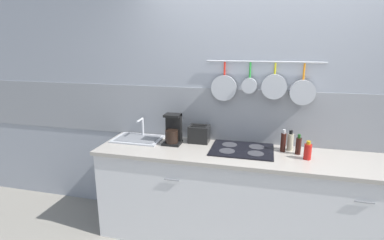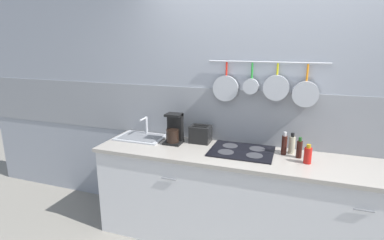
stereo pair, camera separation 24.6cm
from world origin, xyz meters
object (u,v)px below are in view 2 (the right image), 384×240
Objects in this scene: toaster at (201,134)px; bottle_cooking_wine at (292,144)px; bottle_hot_sauce at (284,145)px; bottle_vinegar at (308,155)px; bottle_dish_soap at (299,149)px; coffee_maker at (174,131)px.

toaster is 0.88m from bottle_cooking_wine.
toaster is 1.03× the size of bottle_hot_sauce.
bottle_hot_sauce is at bearing -143.35° from bottle_cooking_wine.
bottle_dish_soap is at bearing 122.33° from bottle_vinegar.
toaster is 0.95m from bottle_dish_soap.
bottle_hot_sauce reaches higher than bottle_vinegar.
bottle_hot_sauce is at bearing 143.17° from bottle_vinegar.
toaster is 1.12× the size of bottle_cooking_wine.
coffee_maker is 0.27m from toaster.
bottle_cooking_wine reaches higher than bottle_vinegar.
bottle_dish_soap is 1.12× the size of bottle_vinegar.
coffee_maker is 1.57× the size of bottle_cooking_wine.
bottle_cooking_wine is at bearing 126.32° from bottle_dish_soap.
toaster is at bearing 178.66° from bottle_cooking_wine.
coffee_maker reaches higher than toaster.
coffee_maker is 1.40× the size of toaster.
bottle_vinegar is at bearing -55.83° from bottle_cooking_wine.
coffee_maker is 1.13m from bottle_cooking_wine.
bottle_cooking_wine is 1.16× the size of bottle_vinegar.
bottle_dish_soap is at bearing -53.68° from bottle_cooking_wine.
bottle_cooking_wine reaches higher than bottle_dish_soap.
bottle_cooking_wine is 0.11m from bottle_dish_soap.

